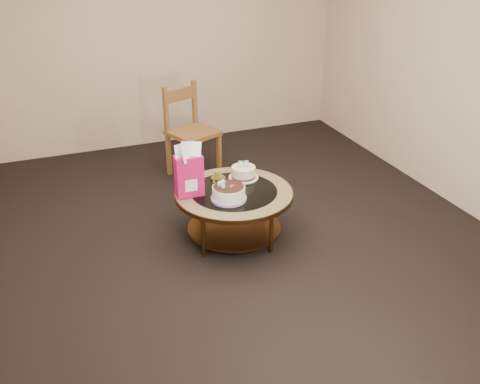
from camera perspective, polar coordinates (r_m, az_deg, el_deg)
name	(u,v)px	position (r m, az deg, el deg)	size (l,w,h in m)	color
ground	(234,236)	(4.77, -0.62, -4.76)	(5.00, 5.00, 0.00)	black
room_walls	(233,63)	(4.18, -0.72, 13.56)	(4.52, 5.02, 2.61)	beige
coffee_table	(234,199)	(4.59, -0.64, -0.74)	(1.02, 1.02, 0.46)	#593819
decorated_cake	(228,193)	(4.38, -1.24, -0.15)	(0.29, 0.29, 0.17)	#AF90CC
cream_cake	(243,173)	(4.75, 0.37, 2.08)	(0.27, 0.27, 0.17)	white
gift_bag	(189,170)	(4.40, -5.49, 2.32)	(0.23, 0.17, 0.45)	#CE135B
pillar_candle	(218,177)	(4.73, -2.33, 1.66)	(0.13, 0.13, 0.10)	#F1C763
dining_chair	(190,131)	(5.80, -5.31, 6.52)	(0.59, 0.59, 0.98)	brown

